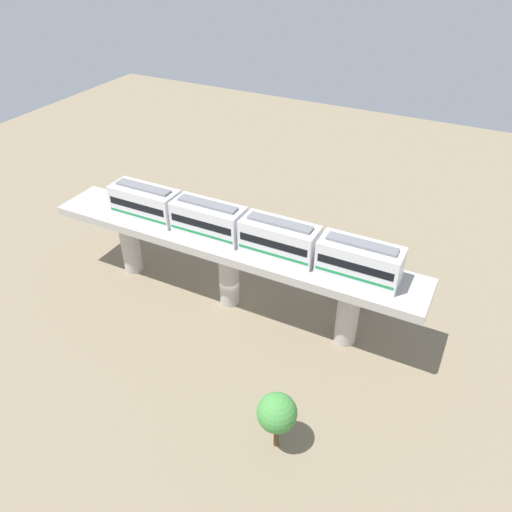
% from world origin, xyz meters
% --- Properties ---
extents(ground_plane, '(120.00, 120.00, 0.00)m').
position_xyz_m(ground_plane, '(0.00, 0.00, 0.00)').
color(ground_plane, '#84755B').
extents(viaduct, '(5.20, 35.80, 7.17)m').
position_xyz_m(viaduct, '(0.00, 0.00, 5.63)').
color(viaduct, '#B7B2AA').
rests_on(viaduct, ground).
extents(train, '(2.64, 27.45, 3.24)m').
position_xyz_m(train, '(0.00, 1.57, 8.70)').
color(train, white).
rests_on(train, viaduct).
extents(parked_car_white, '(2.58, 4.47, 1.76)m').
position_xyz_m(parked_car_white, '(-12.63, -8.39, 0.74)').
color(parked_car_white, white).
rests_on(parked_car_white, ground).
extents(parked_car_black, '(1.93, 4.25, 1.76)m').
position_xyz_m(parked_car_black, '(-6.84, 10.93, 0.74)').
color(parked_car_black, black).
rests_on(parked_car_black, ground).
extents(tree_near_viaduct, '(2.78, 2.78, 4.93)m').
position_xyz_m(tree_near_viaduct, '(12.37, 10.74, 3.50)').
color(tree_near_viaduct, brown).
rests_on(tree_near_viaduct, ground).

